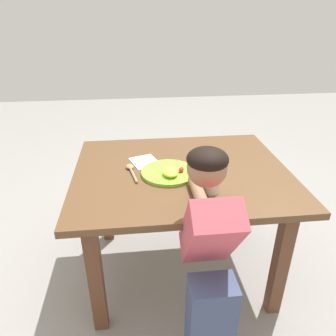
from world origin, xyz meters
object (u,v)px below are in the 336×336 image
object	(u,v)px
drinking_cup	(211,183)
person	(209,261)
spoon	(131,170)
plate	(169,172)
fork	(206,171)

from	to	relation	value
drinking_cup	person	distance (m)	0.35
spoon	person	distance (m)	0.61
drinking_cup	plate	bearing A→B (deg)	133.20
drinking_cup	person	bearing A→B (deg)	-103.09
fork	person	size ratio (longest dim) A/B	0.25
fork	spoon	world-z (taller)	spoon
spoon	plate	bearing A→B (deg)	-117.93
person	drinking_cup	bearing A→B (deg)	76.91
fork	spoon	distance (m)	0.38
fork	drinking_cup	distance (m)	0.20
plate	person	size ratio (longest dim) A/B	0.28
fork	drinking_cup	xyz separation A→B (m)	(-0.02, -0.19, 0.04)
plate	person	world-z (taller)	person
spoon	person	xyz separation A→B (m)	(0.29, -0.52, -0.14)
spoon	person	world-z (taller)	person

